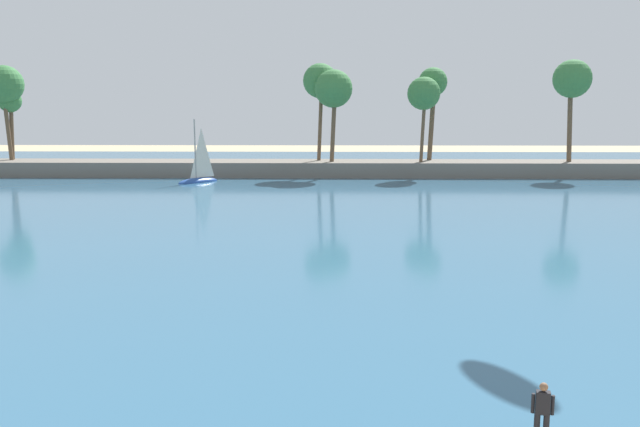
{
  "coord_description": "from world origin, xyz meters",
  "views": [
    {
      "loc": [
        1.59,
        -7.24,
        8.38
      ],
      "look_at": [
        1.2,
        13.92,
        4.88
      ],
      "focal_mm": 37.17,
      "sensor_mm": 36.0,
      "label": 1
    }
  ],
  "objects": [
    {
      "name": "sailboat_near_shore",
      "position": [
        -12.84,
        63.76,
        0.72
      ],
      "size": [
        4.5,
        4.72,
        7.28
      ],
      "color": "#234793",
      "rests_on": "sea"
    },
    {
      "name": "palm_headland",
      "position": [
        1.5,
        70.61,
        3.85
      ],
      "size": [
        106.84,
        6.38,
        13.45
      ],
      "color": "slate",
      "rests_on": "ground"
    },
    {
      "name": "person_at_waterline",
      "position": [
        6.78,
        8.11,
        0.89
      ],
      "size": [
        0.54,
        0.27,
        1.67
      ],
      "color": "black",
      "rests_on": "ground"
    },
    {
      "name": "sea",
      "position": [
        0.0,
        59.44,
        0.03
      ],
      "size": [
        220.0,
        102.33,
        0.06
      ],
      "primitive_type": "cube",
      "color": "#33607F",
      "rests_on": "ground"
    }
  ]
}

